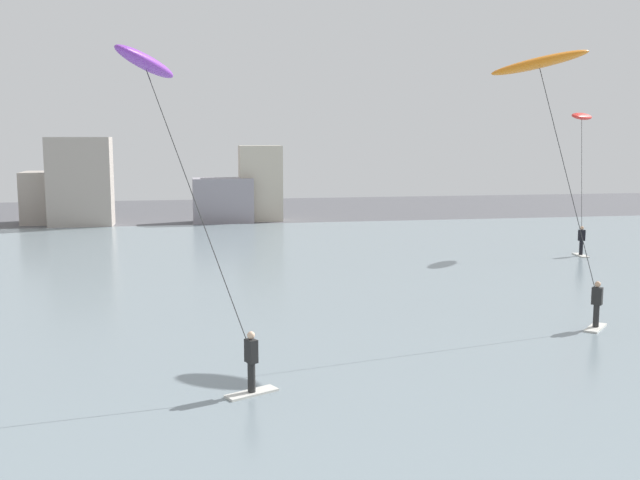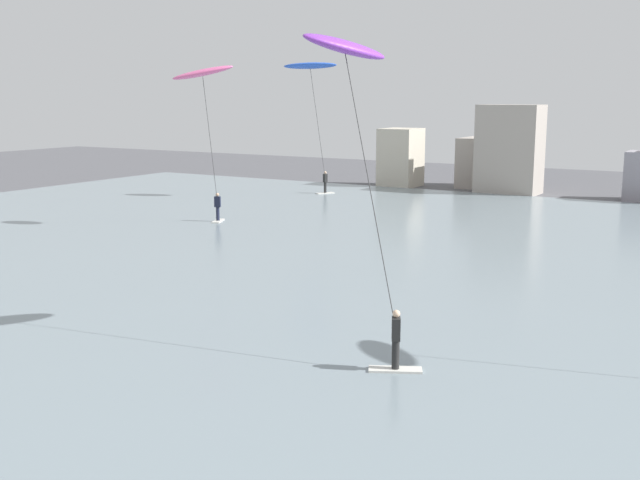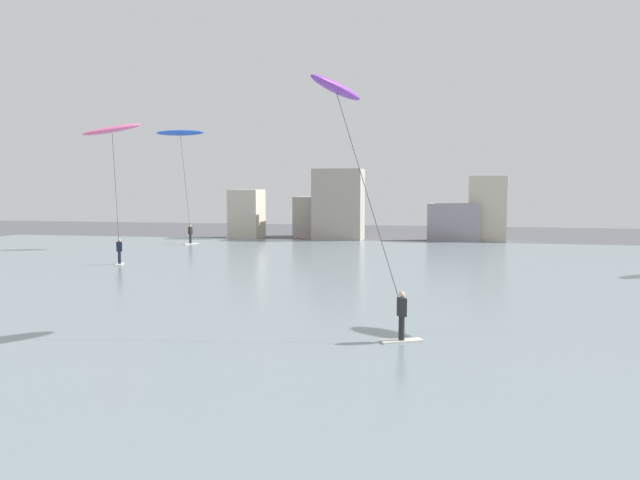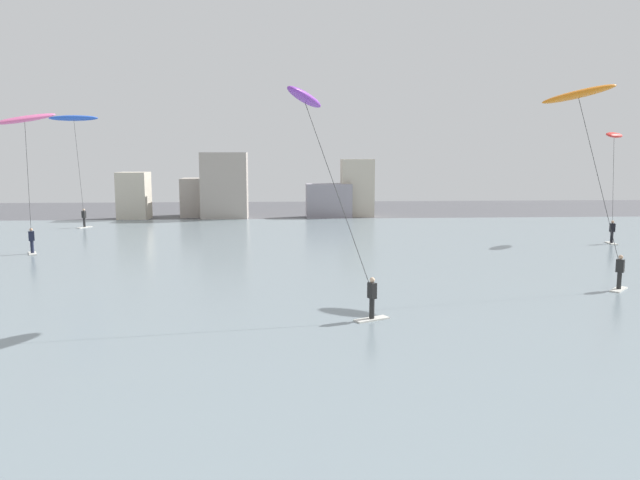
# 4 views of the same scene
# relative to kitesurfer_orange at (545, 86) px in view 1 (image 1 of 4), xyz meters

# --- Properties ---
(water_bay) EXTENTS (84.00, 52.00, 0.10)m
(water_bay) POSITION_rel_kitesurfer_orange_xyz_m (-10.07, 6.21, -8.26)
(water_bay) COLOR gray
(water_bay) RESTS_ON ground
(far_shore_buildings) EXTENTS (25.42, 6.24, 6.58)m
(far_shore_buildings) POSITION_rel_kitesurfer_orange_xyz_m (-17.70, 34.65, -5.75)
(far_shore_buildings) COLOR beige
(far_shore_buildings) RESTS_ON ground
(kitesurfer_orange) EXTENTS (4.32, 2.60, 9.54)m
(kitesurfer_orange) POSITION_rel_kitesurfer_orange_xyz_m (0.00, 0.00, 0.00)
(kitesurfer_orange) COLOR silver
(kitesurfer_orange) RESTS_ON water_bay
(kitesurfer_red) EXTENTS (2.70, 4.42, 7.99)m
(kitesurfer_red) POSITION_rel_kitesurfer_orange_xyz_m (10.33, 15.72, -1.33)
(kitesurfer_red) COLOR silver
(kitesurfer_red) RESTS_ON water_bay
(kitesurfer_purple) EXTENTS (4.20, 3.63, 8.96)m
(kitesurfer_purple) POSITION_rel_kitesurfer_orange_xyz_m (-12.61, -3.88, -0.71)
(kitesurfer_purple) COLOR silver
(kitesurfer_purple) RESTS_ON water_bay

